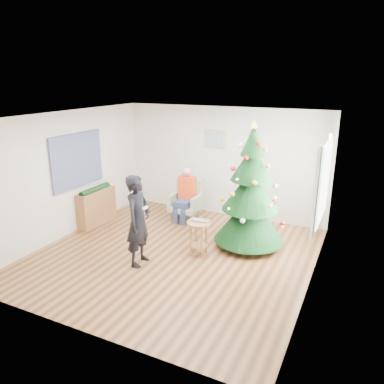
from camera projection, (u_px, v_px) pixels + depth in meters
The scene contains 19 objects.
floor at pixel (174, 255), 7.14m from camera, with size 5.00×5.00×0.00m, color brown.
ceiling at pixel (171, 117), 6.36m from camera, with size 5.00×5.00×0.00m, color white.
wall_back at pixel (223, 162), 8.90m from camera, with size 5.00×5.00×0.00m, color silver.
wall_front at pixel (76, 243), 4.60m from camera, with size 5.00×5.00×0.00m, color silver.
wall_left at pixel (67, 174), 7.78m from camera, with size 5.00×5.00×0.00m, color silver.
wall_right at pixel (316, 210), 5.72m from camera, with size 5.00×5.00×0.00m, color silver.
window_panel at pixel (324, 181), 6.53m from camera, with size 0.04×1.30×1.40m, color white.
curtains at pixel (322, 181), 6.54m from camera, with size 0.05×1.75×1.50m.
christmas_tree at pixel (251, 192), 7.20m from camera, with size 1.39×1.39×2.50m.
stool at pixel (199, 238), 7.04m from camera, with size 0.45×0.45×0.67m.
laptop at pixel (199, 221), 6.93m from camera, with size 0.37×0.24×0.03m, color silver.
armchair at pixel (186, 206), 8.78m from camera, with size 0.69×0.63×0.95m.
seated_person at pixel (185, 195), 8.65m from camera, with size 0.38×0.55×1.25m.
standing_man at pixel (138, 221), 6.58m from camera, with size 0.60×0.40×1.66m, color black.
game_controller at pixel (145, 208), 6.40m from camera, with size 0.04×0.13×0.04m, color white.
console at pixel (96, 207), 8.52m from camera, with size 0.30×1.00×0.80m, color brown.
garland at pixel (95, 190), 8.39m from camera, with size 0.14×0.14×0.90m, color black.
tapestry at pixel (78, 160), 7.95m from camera, with size 0.03×1.50×1.15m, color black.
framed_picture at pixel (215, 139), 8.79m from camera, with size 0.52×0.05×0.42m.
Camera 1 is at (3.11, -5.67, 3.27)m, focal length 35.00 mm.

